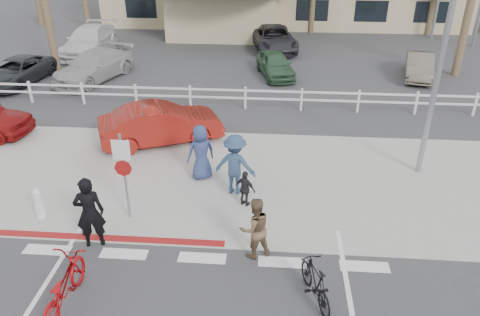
# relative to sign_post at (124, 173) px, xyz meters

# --- Properties ---
(ground) EXTENTS (140.00, 140.00, 0.00)m
(ground) POSITION_rel_sign_post_xyz_m (2.30, -2.20, -1.45)
(ground) COLOR #333335
(sidewalk_plaza) EXTENTS (22.00, 7.00, 0.01)m
(sidewalk_plaza) POSITION_rel_sign_post_xyz_m (2.30, 2.30, -1.44)
(sidewalk_plaza) COLOR gray
(sidewalk_plaza) RESTS_ON ground
(cross_street) EXTENTS (40.00, 5.00, 0.01)m
(cross_street) POSITION_rel_sign_post_xyz_m (2.30, 6.30, -1.45)
(cross_street) COLOR #333335
(cross_street) RESTS_ON ground
(parking_lot) EXTENTS (50.00, 16.00, 0.01)m
(parking_lot) POSITION_rel_sign_post_xyz_m (2.30, 15.80, -1.45)
(parking_lot) COLOR #333335
(parking_lot) RESTS_ON ground
(curb_red) EXTENTS (7.00, 0.25, 0.02)m
(curb_red) POSITION_rel_sign_post_xyz_m (-0.70, -1.00, -1.44)
(curb_red) COLOR maroon
(curb_red) RESTS_ON ground
(rail_fence) EXTENTS (29.40, 0.16, 1.00)m
(rail_fence) POSITION_rel_sign_post_xyz_m (2.80, 8.30, -0.95)
(rail_fence) COLOR silver
(rail_fence) RESTS_ON ground
(sign_post) EXTENTS (0.50, 0.10, 2.90)m
(sign_post) POSITION_rel_sign_post_xyz_m (0.00, 0.00, 0.00)
(sign_post) COLOR gray
(sign_post) RESTS_ON ground
(bollard_0) EXTENTS (0.26, 0.26, 0.95)m
(bollard_0) POSITION_rel_sign_post_xyz_m (-2.50, -0.20, -0.97)
(bollard_0) COLOR silver
(bollard_0) RESTS_ON ground
(streetlight_0) EXTENTS (0.60, 2.00, 9.00)m
(streetlight_0) POSITION_rel_sign_post_xyz_m (8.80, 3.30, 3.05)
(streetlight_0) COLOR gray
(streetlight_0) RESTS_ON ground
(bike_red) EXTENTS (0.75, 2.13, 1.12)m
(bike_red) POSITION_rel_sign_post_xyz_m (-0.43, -3.40, -0.89)
(bike_red) COLOR #9C080C
(bike_red) RESTS_ON ground
(rider_red) EXTENTS (0.84, 0.67, 2.00)m
(rider_red) POSITION_rel_sign_post_xyz_m (-0.57, -1.26, -0.45)
(rider_red) COLOR black
(rider_red) RESTS_ON ground
(bike_black) EXTENTS (0.96, 1.69, 0.98)m
(bike_black) POSITION_rel_sign_post_xyz_m (5.01, -2.75, -0.96)
(bike_black) COLOR black
(bike_black) RESTS_ON ground
(rider_black) EXTENTS (0.99, 0.90, 1.65)m
(rider_black) POSITION_rel_sign_post_xyz_m (3.59, -1.35, -0.62)
(rider_black) COLOR brown
(rider_black) RESTS_ON ground
(pedestrian_a) EXTENTS (1.36, 0.95, 1.93)m
(pedestrian_a) POSITION_rel_sign_post_xyz_m (2.85, 1.56, -0.49)
(pedestrian_a) COLOR navy
(pedestrian_a) RESTS_ON ground
(pedestrian_child) EXTENTS (0.71, 0.56, 1.13)m
(pedestrian_child) POSITION_rel_sign_post_xyz_m (3.21, 0.86, -0.89)
(pedestrian_child) COLOR black
(pedestrian_child) RESTS_ON ground
(pedestrian_b) EXTENTS (1.06, 0.94, 1.83)m
(pedestrian_b) POSITION_rel_sign_post_xyz_m (1.70, 2.34, -0.53)
(pedestrian_b) COLOR navy
(pedestrian_b) RESTS_ON ground
(car_white_sedan) EXTENTS (4.69, 3.23, 1.47)m
(car_white_sedan) POSITION_rel_sign_post_xyz_m (-0.17, 4.84, -0.72)
(car_white_sedan) COLOR maroon
(car_white_sedan) RESTS_ON ground
(lot_car_0) EXTENTS (2.60, 4.66, 1.23)m
(lot_car_0) POSITION_rel_sign_post_xyz_m (-8.79, 10.76, -0.83)
(lot_car_0) COLOR #212427
(lot_car_0) RESTS_ON ground
(lot_car_1) EXTENTS (3.51, 5.27, 1.42)m
(lot_car_1) POSITION_rel_sign_post_xyz_m (-5.20, 11.64, -0.74)
(lot_car_1) COLOR #A3A3A3
(lot_car_1) RESTS_ON ground
(lot_car_2) EXTENTS (2.35, 3.88, 1.24)m
(lot_car_2) POSITION_rel_sign_post_xyz_m (3.93, 12.91, -0.83)
(lot_car_2) COLOR #2E5036
(lot_car_2) RESTS_ON ground
(lot_car_3) EXTENTS (2.07, 3.90, 1.22)m
(lot_car_3) POSITION_rel_sign_post_xyz_m (11.25, 13.24, -0.84)
(lot_car_3) COLOR #615B4D
(lot_car_3) RESTS_ON ground
(lot_car_4) EXTENTS (2.25, 5.39, 1.56)m
(lot_car_4) POSITION_rel_sign_post_xyz_m (-7.14, 16.28, -0.67)
(lot_car_4) COLOR silver
(lot_car_4) RESTS_ON ground
(lot_car_5) EXTENTS (3.23, 5.43, 1.42)m
(lot_car_5) POSITION_rel_sign_post_xyz_m (3.77, 18.02, -0.74)
(lot_car_5) COLOR #28282E
(lot_car_5) RESTS_ON ground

